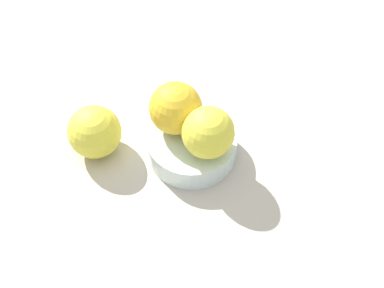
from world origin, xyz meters
TOP-DOWN VIEW (x-y plane):
  - ground_plane at (0.00, 0.00)cm, footprint 110.00×110.00cm
  - fruit_bowl at (0.00, 0.00)cm, footprint 13.53×13.53cm
  - orange_in_bowl_0 at (-2.43, -1.90)cm, footprint 7.48×7.48cm
  - orange_in_bowl_1 at (2.62, 2.00)cm, footprint 7.79×7.79cm
  - orange_loose_0 at (3.11, 14.23)cm, footprint 8.05×8.05cm

SIDE VIEW (x-z plane):
  - ground_plane at x=0.00cm, z-range -2.00..0.00cm
  - fruit_bowl at x=0.00cm, z-range -0.10..3.80cm
  - orange_loose_0 at x=3.11cm, z-range 0.00..8.05cm
  - orange_in_bowl_0 at x=-2.43cm, z-range 3.91..11.39cm
  - orange_in_bowl_1 at x=2.62cm, z-range 3.91..11.70cm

